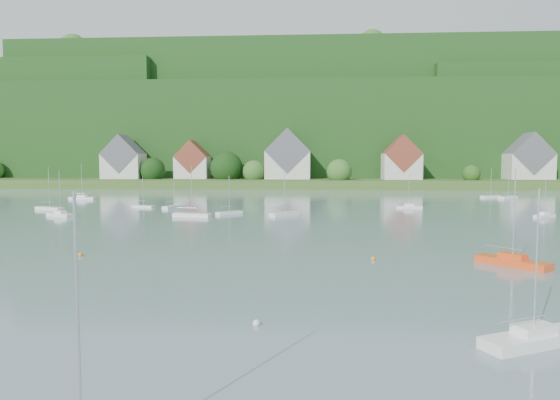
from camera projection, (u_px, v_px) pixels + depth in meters
name	position (u px, v px, depth m)	size (l,w,h in m)	color
far_shore_strip	(276.00, 182.00, 197.62)	(600.00, 60.00, 3.00)	#355821
forested_ridge	(286.00, 135.00, 264.20)	(620.00, 181.22, 69.89)	#123912
village_building_0	(124.00, 161.00, 187.48)	(14.00, 10.40, 16.00)	beige
village_building_1	(192.00, 163.00, 187.98)	(12.00, 9.36, 14.00)	beige
village_building_2	(288.00, 159.00, 184.69)	(16.00, 11.44, 18.00)	beige
village_building_3	(401.00, 161.00, 180.29)	(13.00, 10.40, 15.50)	beige
village_building_4	(528.00, 161.00, 181.47)	(15.00, 10.40, 16.50)	beige
near_sailboat_3	(534.00, 337.00, 26.56)	(6.15, 4.16, 8.12)	white
near_sailboat_5	(513.00, 261.00, 46.62)	(5.67, 6.19, 8.87)	#EF4F1B
mooring_buoy_1	(256.00, 325.00, 29.82)	(0.43, 0.43, 0.43)	white
mooring_buoy_2	(373.00, 260.00, 49.33)	(0.47, 0.47, 0.47)	orange
mooring_buoy_3	(81.00, 256.00, 51.44)	(0.48, 0.48, 0.48)	orange
far_sailboat_cluster	(262.00, 203.00, 112.75)	(196.42, 56.41, 8.72)	white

